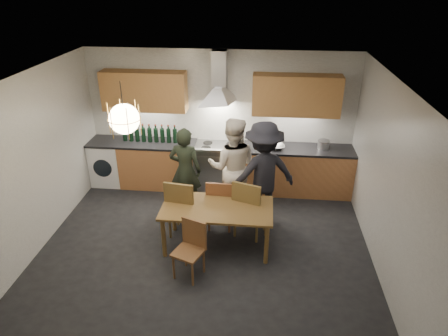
# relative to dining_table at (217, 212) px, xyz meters

# --- Properties ---
(ground) EXTENTS (5.00, 5.00, 0.00)m
(ground) POSITION_rel_dining_table_xyz_m (-0.18, -0.10, -0.61)
(ground) COLOR black
(ground) RESTS_ON ground
(room_shell) EXTENTS (5.02, 4.52, 2.61)m
(room_shell) POSITION_rel_dining_table_xyz_m (-0.18, -0.10, 1.09)
(room_shell) COLOR silver
(room_shell) RESTS_ON ground
(counter_run) EXTENTS (5.00, 0.62, 0.90)m
(counter_run) POSITION_rel_dining_table_xyz_m (-0.16, 1.85, -0.16)
(counter_run) COLOR #CB844E
(counter_run) RESTS_ON ground
(range_stove) EXTENTS (0.90, 0.60, 0.92)m
(range_stove) POSITION_rel_dining_table_xyz_m (-0.18, 1.84, -0.17)
(range_stove) COLOR silver
(range_stove) RESTS_ON ground
(wall_fixtures) EXTENTS (4.30, 0.54, 1.10)m
(wall_fixtures) POSITION_rel_dining_table_xyz_m (-0.18, 1.96, 1.26)
(wall_fixtures) COLOR tan
(wall_fixtures) RESTS_ON ground
(pendant_lamp) EXTENTS (0.43, 0.43, 0.70)m
(pendant_lamp) POSITION_rel_dining_table_xyz_m (-1.18, -0.20, 1.49)
(pendant_lamp) COLOR black
(pendant_lamp) RESTS_ON ground
(dining_table) EXTENTS (1.65, 0.83, 0.69)m
(dining_table) POSITION_rel_dining_table_xyz_m (0.00, 0.00, 0.00)
(dining_table) COLOR brown
(dining_table) RESTS_ON ground
(chair_back_left) EXTENTS (0.52, 0.52, 1.01)m
(chair_back_left) POSITION_rel_dining_table_xyz_m (-0.57, 0.18, -0.03)
(chair_back_left) COLOR brown
(chair_back_left) RESTS_ON ground
(chair_back_mid) EXTENTS (0.42, 0.42, 0.90)m
(chair_back_mid) POSITION_rel_dining_table_xyz_m (-0.01, 0.45, -0.10)
(chair_back_mid) COLOR brown
(chair_back_mid) RESTS_ON ground
(chair_back_right) EXTENTS (0.58, 0.58, 1.01)m
(chair_back_right) POSITION_rel_dining_table_xyz_m (0.45, 0.28, -0.04)
(chair_back_right) COLOR brown
(chair_back_right) RESTS_ON ground
(chair_front) EXTENTS (0.48, 0.48, 0.82)m
(chair_front) POSITION_rel_dining_table_xyz_m (-0.28, -0.64, -0.14)
(chair_front) COLOR brown
(chair_front) RESTS_ON ground
(person_left) EXTENTS (0.60, 0.44, 1.54)m
(person_left) POSITION_rel_dining_table_xyz_m (-0.66, 1.00, 0.15)
(person_left) COLOR black
(person_left) RESTS_ON ground
(person_mid) EXTENTS (0.85, 0.66, 1.73)m
(person_mid) POSITION_rel_dining_table_xyz_m (0.14, 1.03, 0.25)
(person_mid) COLOR silver
(person_mid) RESTS_ON ground
(person_right) EXTENTS (1.29, 1.02, 1.75)m
(person_right) POSITION_rel_dining_table_xyz_m (0.66, 0.84, 0.26)
(person_right) COLOR black
(person_right) RESTS_ON ground
(mixing_bowl) EXTENTS (0.34, 0.34, 0.07)m
(mixing_bowl) POSITION_rel_dining_table_xyz_m (0.89, 1.79, 0.32)
(mixing_bowl) COLOR silver
(mixing_bowl) RESTS_ON counter_run
(stock_pot) EXTENTS (0.28, 0.28, 0.15)m
(stock_pot) POSITION_rel_dining_table_xyz_m (1.74, 1.89, 0.36)
(stock_pot) COLOR silver
(stock_pot) RESTS_ON counter_run
(wine_bottles) EXTENTS (1.06, 0.08, 0.34)m
(wine_bottles) POSITION_rel_dining_table_xyz_m (-1.50, 1.89, 0.46)
(wine_bottles) COLOR black
(wine_bottles) RESTS_ON counter_run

